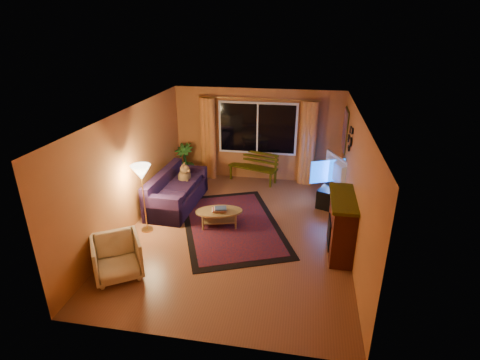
% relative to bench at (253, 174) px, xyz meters
% --- Properties ---
extents(floor, '(4.50, 6.00, 0.02)m').
position_rel_bench_xyz_m(floor, '(0.08, -2.75, -0.21)').
color(floor, brown).
rests_on(floor, ground).
extents(ceiling, '(4.50, 6.00, 0.02)m').
position_rel_bench_xyz_m(ceiling, '(0.08, -2.75, 2.31)').
color(ceiling, white).
rests_on(ceiling, ground).
extents(wall_back, '(4.50, 0.02, 2.50)m').
position_rel_bench_xyz_m(wall_back, '(0.08, 0.26, 1.05)').
color(wall_back, '#BF733B').
rests_on(wall_back, ground).
extents(wall_left, '(0.02, 6.00, 2.50)m').
position_rel_bench_xyz_m(wall_left, '(-2.18, -2.75, 1.05)').
color(wall_left, '#BF733B').
rests_on(wall_left, ground).
extents(wall_right, '(0.02, 6.00, 2.50)m').
position_rel_bench_xyz_m(wall_right, '(2.34, -2.75, 1.05)').
color(wall_right, '#BF733B').
rests_on(wall_right, ground).
extents(window, '(2.00, 0.02, 1.30)m').
position_rel_bench_xyz_m(window, '(0.08, 0.19, 1.25)').
color(window, black).
rests_on(window, wall_back).
extents(curtain_rod, '(3.20, 0.03, 0.03)m').
position_rel_bench_xyz_m(curtain_rod, '(0.08, 0.15, 2.05)').
color(curtain_rod, '#BF8C3F').
rests_on(curtain_rod, wall_back).
extents(curtain_left, '(0.36, 0.36, 2.24)m').
position_rel_bench_xyz_m(curtain_left, '(-1.27, 0.13, 0.92)').
color(curtain_left, orange).
rests_on(curtain_left, ground).
extents(curtain_right, '(0.36, 0.36, 2.24)m').
position_rel_bench_xyz_m(curtain_right, '(1.43, 0.13, 0.92)').
color(curtain_right, orange).
rests_on(curtain_right, ground).
extents(bench, '(1.40, 0.80, 0.40)m').
position_rel_bench_xyz_m(bench, '(0.00, 0.00, 0.00)').
color(bench, '#373605').
rests_on(bench, ground).
extents(potted_plant, '(0.73, 0.73, 1.00)m').
position_rel_bench_xyz_m(potted_plant, '(-1.92, -0.13, 0.30)').
color(potted_plant, '#235B1E').
rests_on(potted_plant, ground).
extents(sofa, '(0.95, 2.07, 0.83)m').
position_rel_bench_xyz_m(sofa, '(-1.56, -1.80, 0.21)').
color(sofa, '#231332').
rests_on(sofa, ground).
extents(dog, '(0.45, 0.52, 0.48)m').
position_rel_bench_xyz_m(dog, '(-1.51, -1.34, 0.45)').
color(dog, olive).
rests_on(dog, sofa).
extents(armchair, '(1.04, 1.03, 0.80)m').
position_rel_bench_xyz_m(armchair, '(-1.68, -4.56, 0.20)').
color(armchair, beige).
rests_on(armchair, ground).
extents(floor_lamp, '(0.28, 0.28, 1.47)m').
position_rel_bench_xyz_m(floor_lamp, '(-1.81, -3.04, 0.53)').
color(floor_lamp, '#BF8C3F').
rests_on(floor_lamp, ground).
extents(rug, '(3.03, 3.66, 0.02)m').
position_rel_bench_xyz_m(rug, '(-0.10, -2.51, -0.19)').
color(rug, maroon).
rests_on(rug, ground).
extents(coffee_table, '(1.23, 1.23, 0.37)m').
position_rel_bench_xyz_m(coffee_table, '(-0.35, -2.58, -0.02)').
color(coffee_table, '#9A7C47').
rests_on(coffee_table, ground).
extents(tv_console, '(0.75, 1.16, 0.46)m').
position_rel_bench_xyz_m(tv_console, '(2.07, -0.95, 0.03)').
color(tv_console, black).
rests_on(tv_console, ground).
extents(television, '(0.64, 1.15, 0.69)m').
position_rel_bench_xyz_m(television, '(2.07, -0.95, 0.60)').
color(television, black).
rests_on(television, tv_console).
extents(fireplace, '(0.40, 1.20, 1.10)m').
position_rel_bench_xyz_m(fireplace, '(2.13, -3.15, 0.35)').
color(fireplace, maroon).
rests_on(fireplace, ground).
extents(mirror_cluster, '(0.06, 0.60, 0.56)m').
position_rel_bench_xyz_m(mirror_cluster, '(2.29, -1.45, 1.60)').
color(mirror_cluster, black).
rests_on(mirror_cluster, wall_right).
extents(painting, '(0.04, 0.76, 0.96)m').
position_rel_bench_xyz_m(painting, '(2.30, -0.30, 1.45)').
color(painting, '#E35613').
rests_on(painting, wall_right).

